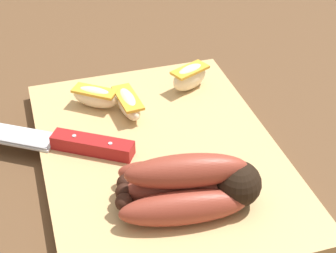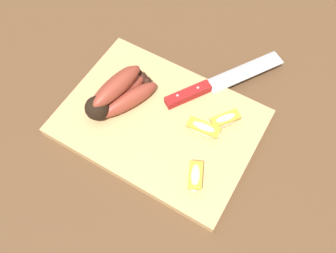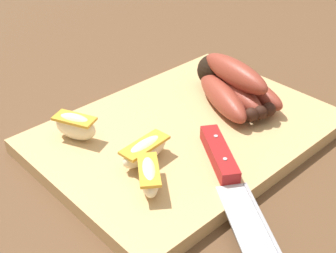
% 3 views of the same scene
% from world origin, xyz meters
% --- Properties ---
extents(ground_plane, '(6.00, 6.00, 0.00)m').
position_xyz_m(ground_plane, '(0.00, 0.00, 0.00)').
color(ground_plane, brown).
extents(cutting_board, '(0.39, 0.28, 0.02)m').
position_xyz_m(cutting_board, '(0.01, 0.00, 0.01)').
color(cutting_board, tan).
rests_on(cutting_board, ground_plane).
extents(banana_bunch, '(0.11, 0.15, 0.07)m').
position_xyz_m(banana_bunch, '(0.10, 0.01, 0.05)').
color(banana_bunch, black).
rests_on(banana_bunch, cutting_board).
extents(chefs_knife, '(0.17, 0.25, 0.02)m').
position_xyz_m(chefs_knife, '(-0.04, -0.12, 0.03)').
color(chefs_knife, silver).
rests_on(chefs_knife, cutting_board).
extents(apple_wedge_near, '(0.04, 0.06, 0.04)m').
position_xyz_m(apple_wedge_near, '(-0.11, 0.08, 0.04)').
color(apple_wedge_near, beige).
rests_on(apple_wedge_near, cutting_board).
extents(apple_wedge_middle, '(0.07, 0.03, 0.03)m').
position_xyz_m(apple_wedge_middle, '(-0.08, -0.02, 0.04)').
color(apple_wedge_middle, beige).
rests_on(apple_wedge_middle, cutting_board).
extents(apple_wedge_far, '(0.05, 0.06, 0.03)m').
position_xyz_m(apple_wedge_far, '(-0.11, -0.06, 0.04)').
color(apple_wedge_far, beige).
rests_on(apple_wedge_far, cutting_board).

